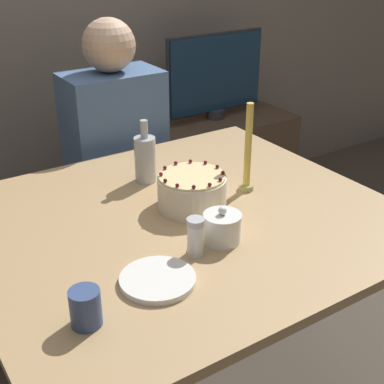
# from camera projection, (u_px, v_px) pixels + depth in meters

# --- Properties ---
(dining_table) EXTENTS (1.26, 1.11, 0.76)m
(dining_table) POSITION_uv_depth(u_px,v_px,m) (182.00, 246.00, 1.68)
(dining_table) COLOR tan
(dining_table) RESTS_ON ground_plane
(cake) EXTENTS (0.22, 0.22, 0.12)m
(cake) POSITION_uv_depth(u_px,v_px,m) (192.00, 191.00, 1.66)
(cake) COLOR #EFE5CC
(cake) RESTS_ON dining_table
(sugar_bowl) EXTENTS (0.11, 0.11, 0.11)m
(sugar_bowl) POSITION_uv_depth(u_px,v_px,m) (222.00, 228.00, 1.48)
(sugar_bowl) COLOR white
(sugar_bowl) RESTS_ON dining_table
(sugar_shaker) EXTENTS (0.05, 0.05, 0.11)m
(sugar_shaker) POSITION_uv_depth(u_px,v_px,m) (196.00, 236.00, 1.41)
(sugar_shaker) COLOR white
(sugar_shaker) RESTS_ON dining_table
(plate_stack) EXTENTS (0.19, 0.19, 0.02)m
(plate_stack) POSITION_uv_depth(u_px,v_px,m) (158.00, 280.00, 1.32)
(plate_stack) COLOR white
(plate_stack) RESTS_ON dining_table
(candle) EXTENTS (0.05, 0.05, 0.30)m
(candle) POSITION_uv_depth(u_px,v_px,m) (248.00, 155.00, 1.73)
(candle) COLOR tan
(candle) RESTS_ON dining_table
(bottle) EXTENTS (0.07, 0.07, 0.22)m
(bottle) POSITION_uv_depth(u_px,v_px,m) (145.00, 158.00, 1.81)
(bottle) COLOR #B2B7BC
(bottle) RESTS_ON dining_table
(cup) EXTENTS (0.07, 0.07, 0.09)m
(cup) POSITION_uv_depth(u_px,v_px,m) (85.00, 308.00, 1.17)
(cup) COLOR #384C7F
(cup) RESTS_ON dining_table
(person_man_blue_shirt) EXTENTS (0.40, 0.34, 1.24)m
(person_man_blue_shirt) POSITION_uv_depth(u_px,v_px,m) (118.00, 180.00, 2.36)
(person_man_blue_shirt) COLOR #473D33
(person_man_blue_shirt) RESTS_ON ground_plane
(side_cabinet) EXTENTS (0.85, 0.49, 0.59)m
(side_cabinet) POSITION_uv_depth(u_px,v_px,m) (214.00, 166.00, 3.12)
(side_cabinet) COLOR #4C3828
(side_cabinet) RESTS_ON ground_plane
(tv_monitor) EXTENTS (0.60, 0.10, 0.46)m
(tv_monitor) POSITION_uv_depth(u_px,v_px,m) (216.00, 75.00, 2.88)
(tv_monitor) COLOR #2D2D33
(tv_monitor) RESTS_ON side_cabinet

